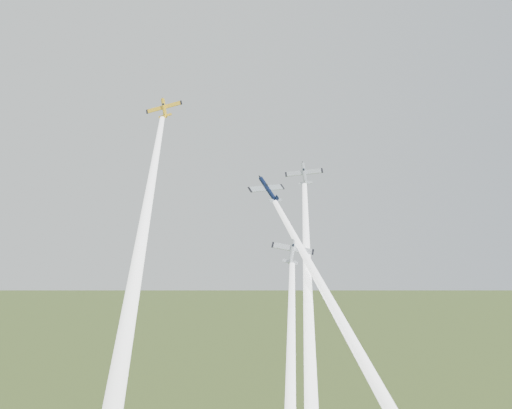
% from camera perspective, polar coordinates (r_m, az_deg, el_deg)
% --- Properties ---
extents(plane_yellow, '(7.74, 7.11, 7.87)m').
position_cam_1_polar(plane_yellow, '(128.38, -8.18, 8.49)').
color(plane_yellow, yellow).
extents(smoke_trail_yellow, '(11.32, 44.63, 50.38)m').
position_cam_1_polar(smoke_trail_yellow, '(102.76, -10.23, -3.66)').
color(smoke_trail_yellow, white).
extents(plane_navy, '(10.53, 8.84, 7.81)m').
position_cam_1_polar(plane_navy, '(123.10, 1.09, 1.34)').
color(plane_navy, '#0C1738').
extents(smoke_trail_navy, '(22.75, 44.87, 54.04)m').
position_cam_1_polar(smoke_trail_navy, '(105.55, 9.48, -13.49)').
color(smoke_trail_navy, white).
extents(plane_silver_right, '(8.49, 7.84, 7.44)m').
position_cam_1_polar(plane_silver_right, '(132.66, 4.31, 2.75)').
color(plane_silver_right, silver).
extents(smoke_trail_silver_right, '(14.51, 50.37, 57.39)m').
position_cam_1_polar(smoke_trail_silver_right, '(106.90, 4.77, -12.15)').
color(smoke_trail_silver_right, white).
extents(plane_silver_low, '(9.60, 7.41, 7.71)m').
position_cam_1_polar(plane_silver_low, '(114.53, 3.25, -4.06)').
color(plane_silver_low, silver).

